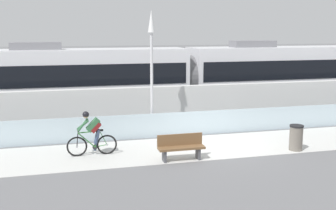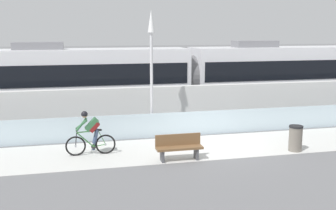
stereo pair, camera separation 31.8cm
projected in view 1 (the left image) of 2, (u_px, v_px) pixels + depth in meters
name	position (u px, v px, depth m)	size (l,w,h in m)	color
ground_plane	(217.00, 146.00, 15.71)	(200.00, 200.00, 0.00)	slate
bike_path_deck	(217.00, 146.00, 15.71)	(32.00, 3.20, 0.01)	silver
glass_parapet	(201.00, 123.00, 17.38)	(32.00, 0.05, 1.02)	silver
concrete_barrier_wall	(189.00, 105.00, 19.02)	(32.00, 0.36, 1.87)	silver
tram_rail_near	(175.00, 114.00, 21.55)	(32.00, 0.08, 0.01)	#595654
tram_rail_far	(168.00, 109.00, 22.92)	(32.00, 0.08, 0.01)	#595654
tram	(187.00, 77.00, 22.11)	(22.56, 2.54, 3.81)	silver
cyclist_on_bike	(92.00, 134.00, 14.42)	(1.77, 0.58, 1.61)	black
lamp_post_antenna	(152.00, 58.00, 16.65)	(0.28, 0.28, 5.20)	gray
trash_bin	(296.00, 138.00, 15.07)	(0.51, 0.51, 0.96)	slate
bench	(181.00, 147.00, 13.96)	(1.60, 0.45, 0.89)	brown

